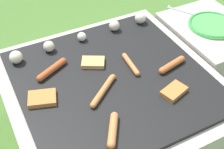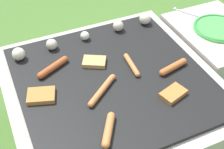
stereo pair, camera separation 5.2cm
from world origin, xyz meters
TOP-DOWN VIEW (x-y plane):
  - ground_plane at (0.00, 0.00)m, footprint 14.00×14.00m
  - grill at (0.00, 0.00)m, footprint 0.89×0.89m
  - side_ledge at (0.65, 0.11)m, footprint 0.39×0.49m
  - sausage_front_center at (0.11, 0.03)m, footprint 0.03×0.16m
  - sausage_back_center at (-0.07, -0.06)m, footprint 0.16×0.13m
  - sausage_mid_left at (-0.13, -0.26)m, footprint 0.10×0.14m
  - sausage_back_left at (-0.21, 0.15)m, footprint 0.16×0.09m
  - sausage_back_right at (0.27, -0.06)m, footprint 0.15×0.06m
  - bread_slice_left at (0.18, -0.19)m, footprint 0.12×0.09m
  - bread_slice_center at (-0.03, 0.12)m, footprint 0.12×0.11m
  - bread_slice_right at (-0.30, 0.01)m, footprint 0.13×0.11m
  - mushroom_row at (0.00, 0.31)m, footprint 0.72×0.08m
  - plate_colorful at (0.65, 0.11)m, footprint 0.25×0.25m
  - fork_utensil at (0.60, 0.30)m, footprint 0.12×0.19m

SIDE VIEW (x-z plane):
  - ground_plane at x=0.00m, z-range 0.00..0.00m
  - grill at x=0.00m, z-range 0.00..0.45m
  - side_ledge at x=0.65m, z-range 0.00..0.45m
  - fork_utensil at x=0.60m, z-range 0.45..0.46m
  - plate_colorful at x=0.65m, z-range 0.45..0.47m
  - bread_slice_center at x=-0.03m, z-range 0.45..0.47m
  - bread_slice_left at x=0.18m, z-range 0.45..0.47m
  - bread_slice_right at x=-0.30m, z-range 0.45..0.47m
  - sausage_front_center at x=0.11m, z-range 0.45..0.47m
  - sausage_back_center at x=-0.07m, z-range 0.45..0.47m
  - sausage_back_left at x=-0.21m, z-range 0.45..0.48m
  - sausage_back_right at x=0.27m, z-range 0.45..0.48m
  - sausage_mid_left at x=-0.13m, z-range 0.45..0.48m
  - mushroom_row at x=0.00m, z-range 0.45..0.51m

